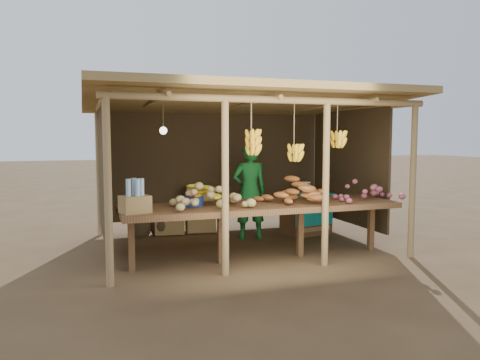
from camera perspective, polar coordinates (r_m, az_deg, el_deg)
name	(u,v)px	position (r m, az deg, el deg)	size (l,w,h in m)	color
ground	(240,245)	(7.59, 0.00, -7.92)	(60.00, 60.00, 0.00)	brown
stall_structure	(241,125)	(7.43, 0.08, 6.71)	(4.70, 3.50, 2.43)	#9E7F51
counter	(262,208)	(6.57, 2.66, -3.43)	(3.90, 1.05, 0.80)	brown
potato_heap	(211,194)	(6.12, -3.51, -1.75)	(1.06, 0.64, 0.37)	tan
sweet_potato_heap	(300,190)	(6.75, 7.31, -1.16)	(1.09, 0.66, 0.36)	#C16E31
onion_heap	(368,188)	(7.11, 15.35, -0.99)	(0.89, 0.54, 0.36)	#A5505E
banana_pile	(204,192)	(6.47, -4.39, -1.46)	(0.65, 0.39, 0.35)	yellow
tomato_basin	(191,200)	(6.42, -6.00, -2.44)	(0.34, 0.34, 0.18)	navy
bottle_box	(135,200)	(5.89, -12.69, -2.36)	(0.40, 0.35, 0.43)	olive
vendor	(250,191)	(7.92, 1.18, -1.39)	(0.59, 0.39, 1.63)	#18702B
tarp_crate	(306,212)	(8.49, 8.01, -3.85)	(0.92, 0.83, 0.96)	brown
carton_stack	(190,213)	(8.51, -6.11, -4.01)	(1.14, 0.49, 0.82)	olive
burlap_sacks	(151,222)	(8.41, -10.85, -5.08)	(0.76, 0.40, 0.54)	#44341F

